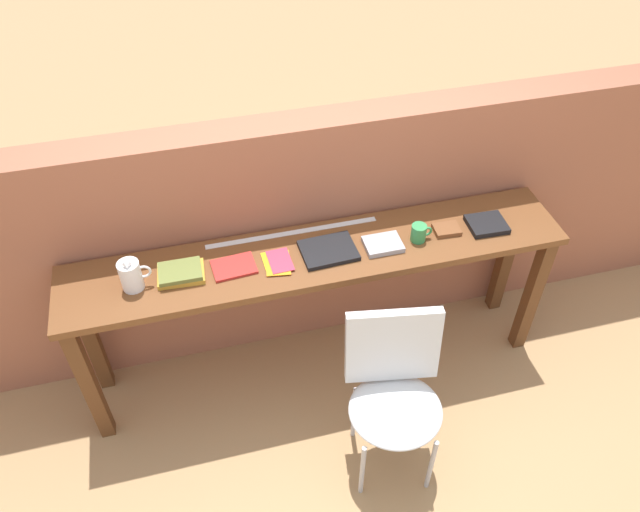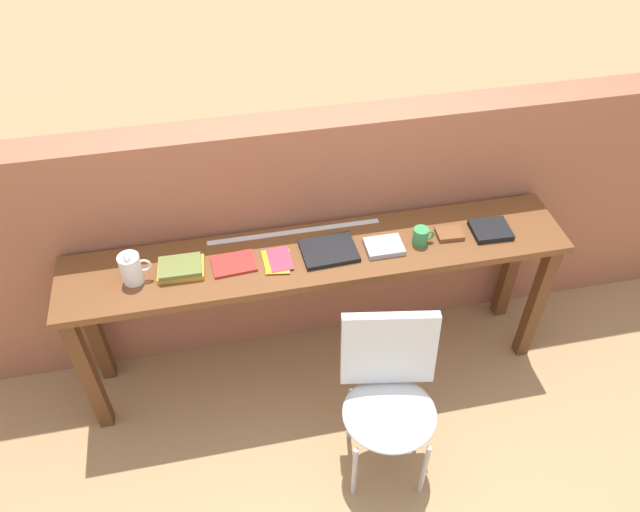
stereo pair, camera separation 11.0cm
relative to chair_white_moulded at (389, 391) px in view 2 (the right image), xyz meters
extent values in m
plane|color=tan|center=(-0.21, 0.32, -0.53)|extent=(40.00, 40.00, 0.00)
cube|color=#9E5B42|center=(-0.21, 0.96, 0.18)|extent=(6.00, 0.20, 1.42)
cube|color=brown|center=(-0.21, 0.62, 0.33)|extent=(2.50, 0.44, 0.04)
cube|color=#5B341A|center=(-1.40, 0.46, -0.11)|extent=(0.07, 0.07, 0.84)
cube|color=#5B341A|center=(0.98, 0.46, -0.11)|extent=(0.07, 0.07, 0.84)
cube|color=#5B341A|center=(-1.40, 0.78, -0.11)|extent=(0.07, 0.07, 0.84)
cube|color=#5B341A|center=(0.98, 0.78, -0.11)|extent=(0.07, 0.07, 0.84)
ellipsoid|color=silver|center=(-0.01, -0.07, -0.08)|extent=(0.50, 0.49, 0.08)
cube|color=silver|center=(0.02, 0.12, 0.16)|extent=(0.45, 0.18, 0.40)
cylinder|color=#B2B2B7|center=(-0.20, -0.19, -0.32)|extent=(0.02, 0.02, 0.41)
cylinder|color=#B2B2B7|center=(0.12, -0.25, -0.32)|extent=(0.02, 0.02, 0.41)
cylinder|color=#B2B2B7|center=(-0.15, 0.12, -0.32)|extent=(0.02, 0.02, 0.41)
cylinder|color=#B2B2B7|center=(0.18, 0.06, -0.32)|extent=(0.02, 0.02, 0.41)
cylinder|color=white|center=(-1.09, 0.60, 0.43)|extent=(0.10, 0.10, 0.15)
cone|color=white|center=(-1.09, 0.57, 0.52)|extent=(0.04, 0.03, 0.04)
torus|color=white|center=(-1.03, 0.60, 0.44)|extent=(0.07, 0.01, 0.07)
cube|color=gold|center=(-0.87, 0.62, 0.37)|extent=(0.23, 0.17, 0.03)
cube|color=olive|center=(-0.87, 0.62, 0.39)|extent=(0.20, 0.15, 0.02)
cube|color=red|center=(-0.62, 0.61, 0.36)|extent=(0.21, 0.16, 0.01)
cube|color=green|center=(-0.42, 0.60, 0.35)|extent=(0.13, 0.15, 0.00)
cube|color=yellow|center=(-0.43, 0.60, 0.36)|extent=(0.11, 0.16, 0.00)
cube|color=orange|center=(-0.41, 0.59, 0.36)|extent=(0.14, 0.19, 0.00)
cube|color=#E5334C|center=(-0.40, 0.60, 0.36)|extent=(0.11, 0.17, 0.00)
cube|color=black|center=(-0.16, 0.61, 0.36)|extent=(0.27, 0.22, 0.02)
cube|color=#9E9EA3|center=(0.11, 0.58, 0.37)|extent=(0.18, 0.14, 0.03)
cylinder|color=#338C4C|center=(0.30, 0.58, 0.40)|extent=(0.08, 0.08, 0.09)
torus|color=#338C4C|center=(0.34, 0.58, 0.40)|extent=(0.06, 0.01, 0.06)
cube|color=brown|center=(0.46, 0.61, 0.37)|extent=(0.14, 0.11, 0.02)
cube|color=black|center=(0.68, 0.59, 0.37)|extent=(0.20, 0.17, 0.03)
cube|color=silver|center=(-0.30, 0.79, 0.35)|extent=(0.88, 0.03, 0.00)
camera|label=1|loc=(-0.75, -1.54, 2.43)|focal=35.00mm
camera|label=2|loc=(-0.65, -1.56, 2.43)|focal=35.00mm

